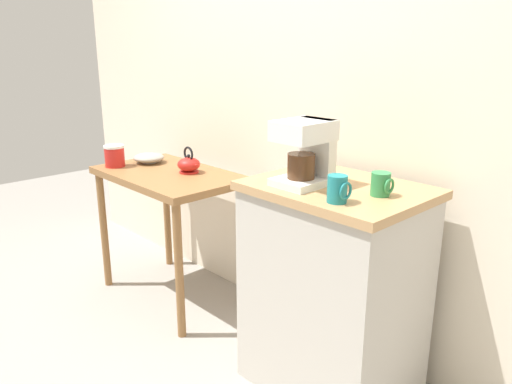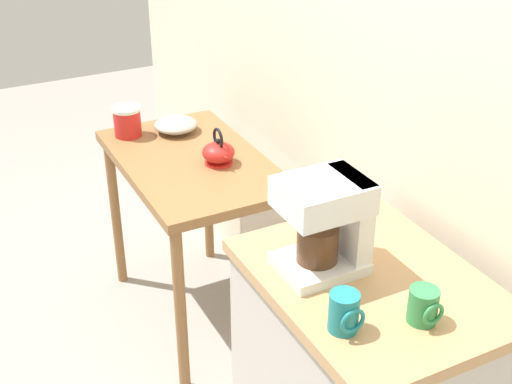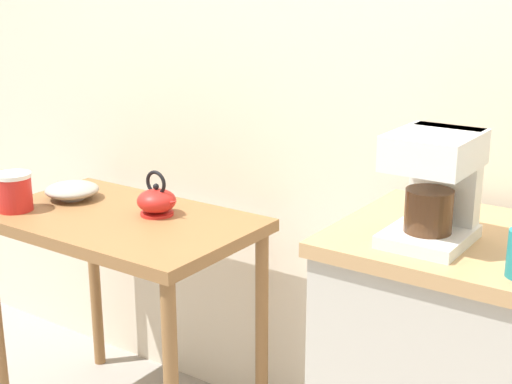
% 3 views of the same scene
% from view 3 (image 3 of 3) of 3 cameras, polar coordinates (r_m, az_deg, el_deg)
% --- Properties ---
extents(back_wall, '(4.40, 0.10, 2.80)m').
position_cam_3_polar(back_wall, '(2.21, 10.08, 13.11)').
color(back_wall, beige).
rests_on(back_wall, ground_plane).
extents(wooden_table, '(0.89, 0.54, 0.77)m').
position_cam_3_polar(wooden_table, '(2.44, -10.46, -4.29)').
color(wooden_table, olive).
rests_on(wooden_table, ground_plane).
extents(bowl_stoneware, '(0.19, 0.19, 0.06)m').
position_cam_3_polar(bowl_stoneware, '(2.62, -14.26, 0.15)').
color(bowl_stoneware, '#9E998C').
rests_on(bowl_stoneware, wooden_table).
extents(teakettle, '(0.16, 0.13, 0.15)m').
position_cam_3_polar(teakettle, '(2.39, -7.79, -0.69)').
color(teakettle, red).
rests_on(teakettle, wooden_table).
extents(canister_enamel, '(0.12, 0.12, 0.13)m').
position_cam_3_polar(canister_enamel, '(2.54, -18.48, 0.02)').
color(canister_enamel, red).
rests_on(canister_enamel, wooden_table).
extents(coffee_maker, '(0.18, 0.22, 0.26)m').
position_cam_3_polar(coffee_maker, '(1.71, 13.95, 0.79)').
color(coffee_maker, white).
rests_on(coffee_maker, kitchen_counter).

